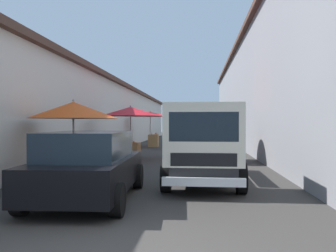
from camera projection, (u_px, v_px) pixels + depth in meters
The scene contains 11 objects.
ground at pixel (176, 155), 17.41m from camera, with size 90.00×90.00×0.00m, color #33302D.
building_left_whitewash at pixel (56, 115), 20.29m from camera, with size 49.80×7.50×4.25m.
building_right_concrete at pixel (309, 90), 18.96m from camera, with size 49.80×7.50×6.88m.
fruit_stall_near_right at pixel (74, 118), 9.70m from camera, with size 2.50×2.50×2.31m.
fruit_stall_far_right at pixel (131, 117), 15.31m from camera, with size 2.72×2.72×2.43m.
fruit_stall_mid_lane at pixel (210, 120), 14.43m from camera, with size 2.43×2.43×2.35m.
fruit_stall_far_left at pixel (151, 119), 23.60m from camera, with size 2.68×2.68×2.46m.
hatchback_car at pixel (89, 165), 7.29m from camera, with size 3.98×2.06×1.45m.
delivery_truck at pixel (203, 147), 8.68m from camera, with size 4.93×2.00×2.08m.
vendor_by_crates at pixel (202, 139), 16.95m from camera, with size 0.23×0.62×1.52m.
plastic_stool at pixel (187, 148), 18.18m from camera, with size 0.30×0.30×0.43m.
Camera 1 is at (-3.86, -1.19, 1.63)m, focal length 36.74 mm.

